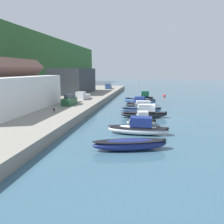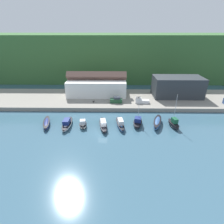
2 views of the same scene
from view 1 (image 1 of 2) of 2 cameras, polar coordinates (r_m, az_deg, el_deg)
The scene contains 17 objects.
ground_plane at distance 38.75m, azimuth 12.21°, elevation -1.65°, with size 320.00×320.00×0.00m, color #385B70.
quay_promenade at distance 43.83m, azimuth -18.96°, elevation 0.34°, with size 118.54×20.04×1.34m.
harbor_clubhouse at distance 42.00m, azimuth -25.94°, elevation 4.85°, with size 22.64×10.53×9.10m.
yacht_club_building at distance 68.58m, azimuth -9.94°, elevation 8.08°, with size 17.85×9.27×7.41m.
moored_boat_0 at distance 23.09m, azimuth 4.67°, elevation -8.40°, with size 3.77×8.09×1.22m.
moored_boat_1 at distance 28.75m, azimuth 6.96°, elevation -4.18°, with size 2.29×8.04×2.30m.
moored_boat_2 at distance 33.06m, azimuth 7.72°, elevation -2.26°, with size 2.67×4.62×2.20m.
moored_boat_3 at distance 38.56m, azimuth 8.48°, elevation -0.26°, with size 3.19×8.39×2.40m.
moored_boat_4 at distance 43.21m, azimuth 7.71°, elevation 0.93°, with size 3.08×8.16×2.35m.
moored_boat_5 at distance 48.08m, azimuth 7.05°, elevation 2.08°, with size 3.57×6.23×8.24m.
moored_boat_6 at distance 53.58m, azimuth 7.15°, elevation 2.93°, with size 4.46×8.37×1.69m.
moored_boat_7 at distance 57.74m, azimuth 8.38°, elevation 3.66°, with size 2.69×5.51×9.47m.
parked_car_1 at distance 44.82m, azimuth -11.05°, elevation 3.01°, with size 4.27×1.96×2.16m.
pickup_truck_0 at distance 52.94m, azimuth -7.72°, elevation 4.20°, with size 4.89×2.39×1.90m.
pickup_truck_1 at distance 82.06m, azimuth -0.96°, elevation 6.67°, with size 4.82×2.20×1.90m.
dog_on_quay at distance 37.57m, azimuth -14.92°, elevation 0.63°, with size 0.84×0.67×0.68m.
mooring_buoy_0 at distance 70.63m, azimuth 13.54°, elevation 4.22°, with size 0.76×0.76×0.76m.
Camera 1 is at (-37.80, 1.92, 8.29)m, focal length 35.00 mm.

